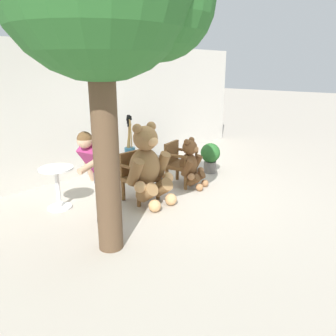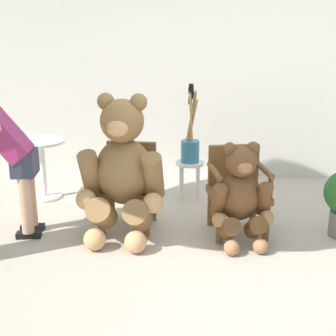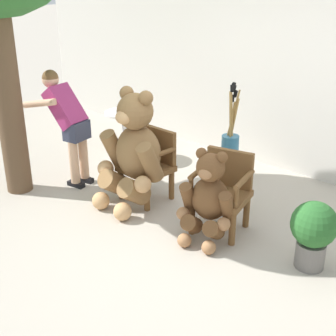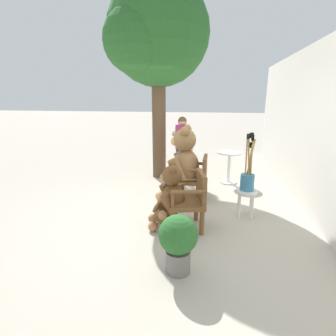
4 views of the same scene
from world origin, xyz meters
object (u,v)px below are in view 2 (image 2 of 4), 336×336
wooden_chair_left (129,183)px  person_visitor (8,149)px  teddy_bear_large (122,169)px  round_side_table (42,162)px  wooden_chair_right (237,187)px  white_stool (190,170)px  teddy_bear_small (241,195)px  brush_bucket (190,144)px

wooden_chair_left → person_visitor: person_visitor is taller
teddy_bear_large → round_side_table: 1.53m
teddy_bear_large → round_side_table: bearing=141.9°
wooden_chair_right → white_stool: size_ratio=1.87×
teddy_bear_small → brush_bucket: 1.31m
teddy_bear_small → teddy_bear_large: bearing=178.2°
wooden_chair_right → person_visitor: 2.27m
person_visitor → brush_bucket: size_ratio=1.59×
teddy_bear_large → teddy_bear_small: size_ratio=1.43×
person_visitor → brush_bucket: person_visitor is taller
white_stool → round_side_table: 1.77m
teddy_bear_large → teddy_bear_small: (1.14, -0.04, -0.21)m
person_visitor → white_stool: (1.65, 1.25, -0.54)m
wooden_chair_left → teddy_bear_small: teddy_bear_small is taller
wooden_chair_left → round_side_table: bearing=150.5°
teddy_bear_small → white_stool: teddy_bear_small is taller
teddy_bear_large → teddy_bear_small: 1.16m
wooden_chair_right → round_side_table: 2.40m
person_visitor → wooden_chair_left: bearing=19.5°
person_visitor → brush_bucket: (1.65, 1.25, -0.21)m
teddy_bear_large → round_side_table: teddy_bear_large is taller
person_visitor → white_stool: person_visitor is taller
wooden_chair_left → wooden_chair_right: size_ratio=1.00×
wooden_chair_right → white_stool: (-0.54, 0.87, -0.11)m
teddy_bear_small → round_side_table: 2.52m
wooden_chair_right → teddy_bear_small: (0.03, -0.29, 0.02)m
teddy_bear_large → wooden_chair_left: bearing=89.4°
wooden_chair_right → brush_bucket: bearing=121.8°
wooden_chair_left → white_stool: bearing=56.8°
wooden_chair_left → person_visitor: bearing=-160.5°
person_visitor → teddy_bear_small: bearing=2.3°
wooden_chair_left → teddy_bear_large: (-0.00, -0.26, 0.23)m
person_visitor → round_side_table: bearing=95.8°
teddy_bear_large → person_visitor: size_ratio=0.96×
wooden_chair_left → person_visitor: 1.23m
white_stool → round_side_table: size_ratio=0.64×
white_stool → brush_bucket: 0.32m
white_stool → wooden_chair_right: bearing=-58.1°
round_side_table → person_visitor: bearing=-84.2°
teddy_bear_large → brush_bucket: teddy_bear_large is taller
wooden_chair_left → teddy_bear_large: teddy_bear_large is taller
round_side_table → teddy_bear_large: bearing=-38.1°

